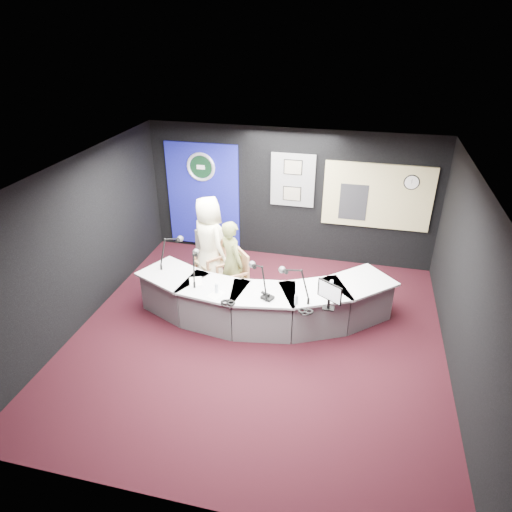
% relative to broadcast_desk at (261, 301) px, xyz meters
% --- Properties ---
extents(ground, '(6.00, 6.00, 0.00)m').
position_rel_broadcast_desk_xyz_m(ground, '(0.05, -0.55, -0.38)').
color(ground, black).
rests_on(ground, ground).
extents(ceiling, '(6.00, 6.00, 0.02)m').
position_rel_broadcast_desk_xyz_m(ceiling, '(0.05, -0.55, 2.42)').
color(ceiling, silver).
rests_on(ceiling, ground).
extents(wall_back, '(6.00, 0.02, 2.80)m').
position_rel_broadcast_desk_xyz_m(wall_back, '(0.05, 2.45, 1.02)').
color(wall_back, black).
rests_on(wall_back, ground).
extents(wall_front, '(6.00, 0.02, 2.80)m').
position_rel_broadcast_desk_xyz_m(wall_front, '(0.05, -3.55, 1.02)').
color(wall_front, black).
rests_on(wall_front, ground).
extents(wall_left, '(0.02, 6.00, 2.80)m').
position_rel_broadcast_desk_xyz_m(wall_left, '(-2.95, -0.55, 1.02)').
color(wall_left, black).
rests_on(wall_left, ground).
extents(wall_right, '(0.02, 6.00, 2.80)m').
position_rel_broadcast_desk_xyz_m(wall_right, '(3.05, -0.55, 1.02)').
color(wall_right, black).
rests_on(wall_right, ground).
extents(broadcast_desk, '(4.50, 1.90, 0.75)m').
position_rel_broadcast_desk_xyz_m(broadcast_desk, '(0.00, 0.00, 0.00)').
color(broadcast_desk, '#BCBEC0').
rests_on(broadcast_desk, ground).
extents(backdrop_panel, '(1.60, 0.05, 2.30)m').
position_rel_broadcast_desk_xyz_m(backdrop_panel, '(-1.85, 2.42, 0.88)').
color(backdrop_panel, navy).
rests_on(backdrop_panel, wall_back).
extents(agency_seal, '(0.63, 0.07, 0.63)m').
position_rel_broadcast_desk_xyz_m(agency_seal, '(-1.85, 2.38, 1.52)').
color(agency_seal, silver).
rests_on(agency_seal, backdrop_panel).
extents(seal_center, '(0.48, 0.01, 0.48)m').
position_rel_broadcast_desk_xyz_m(seal_center, '(-1.85, 2.38, 1.52)').
color(seal_center, black).
rests_on(seal_center, backdrop_panel).
extents(pinboard, '(0.90, 0.04, 1.10)m').
position_rel_broadcast_desk_xyz_m(pinboard, '(0.10, 2.42, 1.38)').
color(pinboard, slate).
rests_on(pinboard, wall_back).
extents(framed_photo_upper, '(0.34, 0.02, 0.27)m').
position_rel_broadcast_desk_xyz_m(framed_photo_upper, '(0.10, 2.39, 1.65)').
color(framed_photo_upper, '#7B705A').
rests_on(framed_photo_upper, pinboard).
extents(framed_photo_lower, '(0.34, 0.02, 0.27)m').
position_rel_broadcast_desk_xyz_m(framed_photo_lower, '(0.10, 2.39, 1.09)').
color(framed_photo_lower, '#7B705A').
rests_on(framed_photo_lower, pinboard).
extents(booth_window_frame, '(2.12, 0.06, 1.32)m').
position_rel_broadcast_desk_xyz_m(booth_window_frame, '(1.80, 2.42, 1.18)').
color(booth_window_frame, tan).
rests_on(booth_window_frame, wall_back).
extents(booth_glow, '(2.00, 0.02, 1.20)m').
position_rel_broadcast_desk_xyz_m(booth_glow, '(1.80, 2.41, 1.18)').
color(booth_glow, '#FFD1A1').
rests_on(booth_glow, booth_window_frame).
extents(equipment_rack, '(0.55, 0.02, 0.75)m').
position_rel_broadcast_desk_xyz_m(equipment_rack, '(1.35, 2.39, 1.03)').
color(equipment_rack, black).
rests_on(equipment_rack, booth_window_frame).
extents(wall_clock, '(0.28, 0.01, 0.28)m').
position_rel_broadcast_desk_xyz_m(wall_clock, '(2.40, 2.39, 1.52)').
color(wall_clock, white).
rests_on(wall_clock, booth_window_frame).
extents(armchair_left, '(0.75, 0.75, 0.95)m').
position_rel_broadcast_desk_xyz_m(armchair_left, '(-1.24, 0.96, 0.10)').
color(armchair_left, '#AB724E').
rests_on(armchair_left, ground).
extents(armchair_right, '(0.72, 0.72, 0.91)m').
position_rel_broadcast_desk_xyz_m(armchair_right, '(-0.65, 0.48, 0.08)').
color(armchair_right, '#AB724E').
rests_on(armchair_right, ground).
extents(draped_jacket, '(0.45, 0.39, 0.70)m').
position_rel_broadcast_desk_xyz_m(draped_jacket, '(-1.42, 1.15, 0.24)').
color(draped_jacket, '#6A6259').
rests_on(draped_jacket, armchair_left).
extents(person_man, '(1.05, 1.01, 1.81)m').
position_rel_broadcast_desk_xyz_m(person_man, '(-1.24, 0.96, 0.53)').
color(person_man, '#FFF7CB').
rests_on(person_man, ground).
extents(person_woman, '(0.69, 0.67, 1.59)m').
position_rel_broadcast_desk_xyz_m(person_woman, '(-0.65, 0.48, 0.42)').
color(person_woman, olive).
rests_on(person_woman, ground).
extents(computer_monitor, '(0.38, 0.26, 0.30)m').
position_rel_broadcast_desk_xyz_m(computer_monitor, '(1.18, -0.53, 0.70)').
color(computer_monitor, black).
rests_on(computer_monitor, broadcast_desk).
extents(desk_phone, '(0.22, 0.21, 0.05)m').
position_rel_broadcast_desk_xyz_m(desk_phone, '(0.21, -0.47, 0.40)').
color(desk_phone, black).
rests_on(desk_phone, broadcast_desk).
extents(headphones_near, '(0.20, 0.20, 0.03)m').
position_rel_broadcast_desk_xyz_m(headphones_near, '(0.85, -0.70, 0.39)').
color(headphones_near, black).
rests_on(headphones_near, broadcast_desk).
extents(headphones_far, '(0.24, 0.24, 0.04)m').
position_rel_broadcast_desk_xyz_m(headphones_far, '(-0.36, -0.75, 0.39)').
color(headphones_far, black).
rests_on(headphones_far, broadcast_desk).
extents(paper_stack, '(0.31, 0.36, 0.00)m').
position_rel_broadcast_desk_xyz_m(paper_stack, '(-1.08, -0.24, 0.38)').
color(paper_stack, white).
rests_on(paper_stack, broadcast_desk).
extents(notepad, '(0.29, 0.33, 0.00)m').
position_rel_broadcast_desk_xyz_m(notepad, '(-0.62, -0.55, 0.38)').
color(notepad, white).
rests_on(notepad, broadcast_desk).
extents(boom_mic_a, '(0.26, 0.72, 0.60)m').
position_rel_broadcast_desk_xyz_m(boom_mic_a, '(-1.74, 0.30, 0.68)').
color(boom_mic_a, black).
rests_on(boom_mic_a, broadcast_desk).
extents(boom_mic_b, '(0.29, 0.72, 0.60)m').
position_rel_broadcast_desk_xyz_m(boom_mic_b, '(-1.12, -0.13, 0.68)').
color(boom_mic_b, black).
rests_on(boom_mic_b, broadcast_desk).
extents(boom_mic_c, '(0.47, 0.63, 0.60)m').
position_rel_broadcast_desk_xyz_m(boom_mic_c, '(0.03, -0.28, 0.68)').
color(boom_mic_c, black).
rests_on(boom_mic_c, broadcast_desk).
extents(boom_mic_d, '(0.61, 0.50, 0.60)m').
position_rel_broadcast_desk_xyz_m(boom_mic_d, '(0.61, -0.28, 0.68)').
color(boom_mic_d, black).
rests_on(boom_mic_d, broadcast_desk).
extents(water_bottles, '(1.86, 0.62, 0.18)m').
position_rel_broadcast_desk_xyz_m(water_bottles, '(0.27, -0.24, 0.46)').
color(water_bottles, silver).
rests_on(water_bottles, broadcast_desk).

